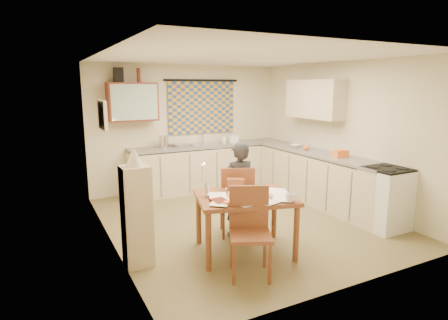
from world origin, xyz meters
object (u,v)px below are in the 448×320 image
counter_back (210,167)px  counter_right (320,178)px  shelf_stand (137,216)px  person (239,189)px  stove (385,199)px  chair_far (236,213)px  dining_table (245,224)px

counter_back → counter_right: same height
counter_right → shelf_stand: (-3.54, -0.89, 0.15)m
person → shelf_stand: person is taller
stove → chair_far: size_ratio=0.91×
dining_table → chair_far: 0.60m
dining_table → person: person is taller
counter_back → chair_far: bearing=-106.7°
counter_back → dining_table: 3.10m
counter_right → stove: stove is taller
stove → chair_far: (-2.06, 0.80, -0.15)m
chair_far → counter_back: bearing=-84.0°
stove → person: person is taller
stove → person: bearing=159.4°
person → shelf_stand: size_ratio=1.12×
stove → shelf_stand: shelf_stand is taller
counter_right → shelf_stand: bearing=-165.9°
dining_table → chair_far: size_ratio=1.36×
dining_table → chair_far: (0.19, 0.57, -0.07)m
chair_far → person: person is taller
counter_right → person: (-2.04, -0.64, 0.22)m
counter_right → stove: 1.41m
dining_table → chair_far: bearing=86.4°
counter_right → shelf_stand: 3.65m
stove → counter_right: bearing=90.0°
shelf_stand → counter_right: bearing=14.1°
counter_back → shelf_stand: size_ratio=2.76×
counter_back → chair_far: (-0.72, -2.39, -0.14)m
stove → dining_table: size_ratio=0.67×
counter_right → stove: size_ratio=3.20×
person → shelf_stand: 1.52m
counter_back → counter_right: 2.23m
stove → dining_table: stove is taller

